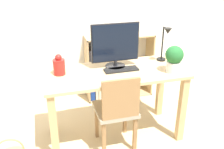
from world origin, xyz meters
TOP-DOWN VIEW (x-y plane):
  - ground_plane at (0.00, 0.00)m, footprint 10.00×10.00m
  - wall_back at (0.00, 1.05)m, footprint 8.00×0.05m
  - desk at (0.00, 0.00)m, footprint 1.43×0.64m
  - monitor at (0.04, 0.12)m, footprint 0.50×0.21m
  - keyboard at (0.07, 0.01)m, footprint 0.35×0.12m
  - vase at (-0.54, 0.08)m, footprint 0.12×0.12m
  - desk_lamp at (0.59, 0.11)m, footprint 0.10×0.19m
  - potted_plant at (0.56, -0.17)m, footprint 0.18×0.18m
  - chair at (-0.04, -0.21)m, footprint 0.40×0.40m
  - bookshelf at (0.14, 0.88)m, footprint 0.92×0.28m

SIDE VIEW (x-z plane):
  - ground_plane at x=0.00m, z-range 0.00..0.00m
  - bookshelf at x=0.14m, z-range -0.02..0.87m
  - chair at x=-0.04m, z-range 0.04..0.89m
  - desk at x=0.00m, z-range 0.24..1.02m
  - keyboard at x=0.07m, z-range 0.78..0.80m
  - vase at x=-0.54m, z-range 0.76..0.97m
  - potted_plant at x=0.56m, z-range 0.79..1.06m
  - desk_lamp at x=0.59m, z-range 0.82..1.21m
  - monitor at x=0.04m, z-range 0.79..1.26m
  - wall_back at x=0.00m, z-range 0.00..2.60m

